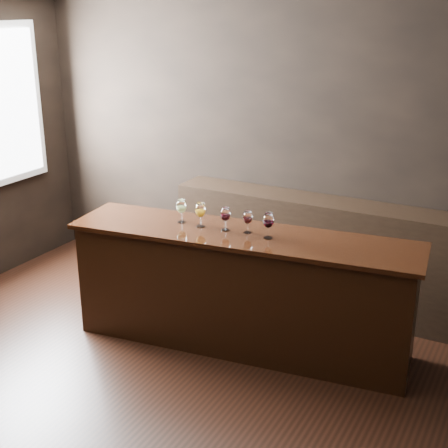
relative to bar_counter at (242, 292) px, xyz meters
The scene contains 10 objects.
ground 1.19m from the bar_counter, 111.28° to the right, with size 5.00×5.00×0.00m, color black.
room_shell 1.73m from the bar_counter, 124.82° to the right, with size 5.02×4.52×2.81m.
bar_counter is the anchor object (origin of this frame).
bar_top 0.50m from the bar_counter, behind, with size 2.82×0.66×0.04m, color black.
back_bar_shelf 1.06m from the bar_counter, 72.39° to the left, with size 2.87×0.40×1.03m, color black.
glass_white 0.86m from the bar_counter, behind, with size 0.08×0.08×0.20m.
glass_amber 0.75m from the bar_counter, behind, with size 0.09×0.09×0.20m.
glass_red_a 0.66m from the bar_counter, behind, with size 0.08×0.08×0.19m.
glass_red_b 0.64m from the bar_counter, 54.92° to the left, with size 0.08×0.08×0.18m.
glass_red_c 0.69m from the bar_counter, ahead, with size 0.09×0.09×0.21m.
Camera 1 is at (2.46, -3.11, 2.71)m, focal length 50.00 mm.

